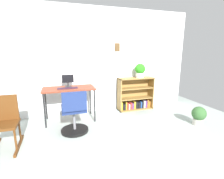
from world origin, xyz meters
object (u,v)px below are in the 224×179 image
at_px(rocking_chair, 4,122).
at_px(bookshelf_low, 135,96).
at_px(potted_plant_floor, 199,115).
at_px(desk, 69,91).
at_px(office_chair, 74,115).
at_px(keyboard, 68,88).
at_px(potted_plant_on_shelf, 140,70).
at_px(monitor, 68,81).

bearing_deg(rocking_chair, bookshelf_low, 20.15).
height_order(bookshelf_low, potted_plant_floor, bookshelf_low).
distance_m(desk, potted_plant_floor, 2.80).
height_order(office_chair, bookshelf_low, bookshelf_low).
bearing_deg(desk, office_chair, -86.85).
height_order(keyboard, potted_plant_on_shelf, potted_plant_on_shelf).
distance_m(bookshelf_low, potted_plant_floor, 1.58).
distance_m(keyboard, potted_plant_on_shelf, 1.87).
bearing_deg(desk, potted_plant_floor, -23.13).
distance_m(office_chair, potted_plant_on_shelf, 2.07).
height_order(desk, bookshelf_low, bookshelf_low).
height_order(keyboard, potted_plant_floor, keyboard).
bearing_deg(rocking_chair, potted_plant_floor, -5.16).
height_order(potted_plant_on_shelf, potted_plant_floor, potted_plant_on_shelf).
bearing_deg(office_chair, potted_plant_on_shelf, 25.49).
bearing_deg(keyboard, rocking_chair, -146.17).
bearing_deg(potted_plant_floor, keyboard, 158.28).
distance_m(potted_plant_on_shelf, potted_plant_floor, 1.69).
distance_m(desk, potted_plant_on_shelf, 1.85).
bearing_deg(desk, keyboard, -113.43).
distance_m(keyboard, rocking_chair, 1.29).
distance_m(rocking_chair, bookshelf_low, 2.96).
distance_m(desk, office_chair, 0.72).
distance_m(monitor, office_chair, 0.91).
relative_size(desk, potted_plant_floor, 2.74).
height_order(monitor, rocking_chair, monitor).
bearing_deg(desk, bookshelf_low, 8.64).
xyz_separation_m(bookshelf_low, potted_plant_on_shelf, (0.10, -0.05, 0.68)).
distance_m(monitor, rocking_chair, 1.44).
bearing_deg(keyboard, bookshelf_low, 10.51).
xyz_separation_m(office_chair, rocking_chair, (-1.10, -0.12, 0.06)).
bearing_deg(bookshelf_low, desk, -171.36).
height_order(desk, rocking_chair, rocking_chair).
bearing_deg(potted_plant_floor, monitor, 154.99).
height_order(rocking_chair, bookshelf_low, bookshelf_low).
bearing_deg(bookshelf_low, monitor, -174.73).
bearing_deg(keyboard, office_chair, -83.83).
distance_m(monitor, potted_plant_on_shelf, 1.82).
xyz_separation_m(bookshelf_low, potted_plant_floor, (0.83, -1.34, -0.14)).
bearing_deg(desk, potted_plant_on_shelf, 6.49).
height_order(office_chair, potted_plant_on_shelf, potted_plant_on_shelf).
bearing_deg(monitor, potted_plant_floor, -25.01).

